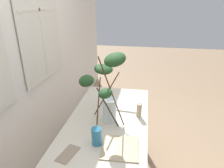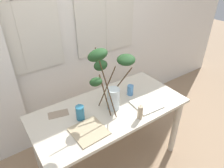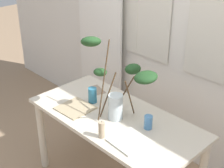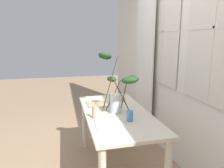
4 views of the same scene
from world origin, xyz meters
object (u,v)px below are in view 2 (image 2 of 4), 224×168
at_px(drinking_glass_blue_left, 80,113).
at_px(plate_square_right, 146,104).
at_px(plate_square_left, 89,131).
at_px(pillar_candle, 140,112).
at_px(dining_table, 110,118).
at_px(vase_with_branches, 111,77).
at_px(drinking_glass_blue_right, 130,90).

xyz_separation_m(drinking_glass_blue_left, plate_square_right, (0.64, -0.19, -0.06)).
bearing_deg(plate_square_left, pillar_candle, -13.98).
bearing_deg(pillar_candle, plate_square_right, 30.64).
bearing_deg(pillar_candle, drinking_glass_blue_left, 146.20).
distance_m(plate_square_left, pillar_candle, 0.49).
xyz_separation_m(dining_table, drinking_glass_blue_left, (-0.31, 0.02, 0.20)).
distance_m(dining_table, pillar_candle, 0.37).
bearing_deg(vase_with_branches, plate_square_right, -31.91).
height_order(drinking_glass_blue_left, plate_square_right, drinking_glass_blue_left).
xyz_separation_m(dining_table, plate_square_right, (0.33, -0.17, 0.14)).
height_order(dining_table, drinking_glass_blue_right, drinking_glass_blue_right).
relative_size(vase_with_branches, plate_square_left, 2.59).
bearing_deg(plate_square_right, plate_square_left, 179.39).
relative_size(dining_table, drinking_glass_blue_right, 13.57).
bearing_deg(drinking_glass_blue_left, plate_square_right, -16.78).
height_order(vase_with_branches, drinking_glass_blue_right, vase_with_branches).
height_order(drinking_glass_blue_right, plate_square_right, drinking_glass_blue_right).
distance_m(dining_table, plate_square_right, 0.40).
height_order(dining_table, vase_with_branches, vase_with_branches).
height_order(vase_with_branches, drinking_glass_blue_left, vase_with_branches).
xyz_separation_m(drinking_glass_blue_right, pillar_candle, (-0.17, -0.35, 0.01)).
bearing_deg(dining_table, drinking_glass_blue_left, 176.16).
xyz_separation_m(plate_square_right, pillar_candle, (-0.19, -0.11, 0.06)).
bearing_deg(plate_square_right, vase_with_branches, 148.09).
bearing_deg(drinking_glass_blue_right, plate_square_right, -85.32).
bearing_deg(pillar_candle, vase_with_branches, 111.37).
xyz_separation_m(plate_square_left, plate_square_right, (0.66, -0.01, 0.00)).
xyz_separation_m(drinking_glass_blue_right, plate_square_right, (0.02, -0.24, -0.05)).
xyz_separation_m(vase_with_branches, drinking_glass_blue_right, (0.28, 0.05, -0.27)).
bearing_deg(dining_table, plate_square_right, -27.60).
relative_size(dining_table, pillar_candle, 10.40).
relative_size(plate_square_left, plate_square_right, 1.08).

